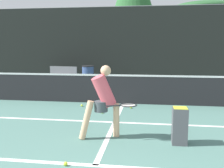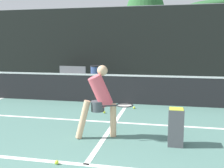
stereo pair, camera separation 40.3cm
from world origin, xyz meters
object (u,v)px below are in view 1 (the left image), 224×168
Objects in this scene: player_practicing at (104,99)px; trash_bin at (88,76)px; parked_car at (92,65)px; courtside_bench at (62,75)px; ball_hopper at (180,125)px.

player_practicing is 1.58× the size of trash_bin.
parked_car is at bearing 81.40° from player_practicing.
courtside_bench is 1.55× the size of trash_bin.
courtside_bench is at bearing 92.61° from player_practicing.
ball_hopper is 12.06m from parked_car.
ball_hopper is 0.49× the size of courtside_bench.
ball_hopper is at bearing -63.83° from trash_bin.
ball_hopper is 0.16× the size of parked_car.
player_practicing is 7.12m from trash_bin.
courtside_bench is (-3.26, 7.07, -0.35)m from player_practicing.
trash_bin is (1.32, -0.23, 0.01)m from courtside_bench.
trash_bin is at bearing 83.66° from player_practicing.
player_practicing reaches higher than ball_hopper.
player_practicing is 0.33× the size of parked_car.
parked_car is at bearing 110.31° from ball_hopper.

